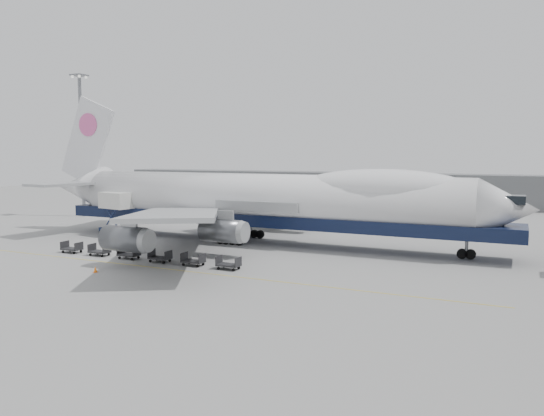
% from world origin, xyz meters
% --- Properties ---
extents(ground, '(260.00, 260.00, 0.00)m').
position_xyz_m(ground, '(0.00, 0.00, 0.00)').
color(ground, gray).
rests_on(ground, ground).
extents(apron_line, '(60.00, 0.15, 0.01)m').
position_xyz_m(apron_line, '(0.00, -6.00, 0.01)').
color(apron_line, gold).
rests_on(apron_line, ground).
extents(hangar, '(110.00, 8.00, 7.00)m').
position_xyz_m(hangar, '(-10.00, 70.00, 3.50)').
color(hangar, slate).
rests_on(hangar, ground).
extents(floodlight_mast, '(2.40, 2.40, 25.43)m').
position_xyz_m(floodlight_mast, '(-42.00, 24.00, 14.27)').
color(floodlight_mast, slate).
rests_on(floodlight_mast, ground).
extents(airliner, '(67.00, 55.30, 19.98)m').
position_xyz_m(airliner, '(0.64, 12.00, 5.62)').
color(airliner, white).
rests_on(airliner, ground).
extents(catering_truck, '(5.43, 4.17, 6.11)m').
position_xyz_m(catering_truck, '(-20.70, 8.52, 3.44)').
color(catering_truck, '#172347').
rests_on(catering_truck, ground).
extents(traffic_cone, '(0.39, 0.39, 0.58)m').
position_xyz_m(traffic_cone, '(-7.13, -10.15, 0.27)').
color(traffic_cone, orange).
rests_on(traffic_cone, ground).
extents(dolly_0, '(2.30, 1.35, 1.30)m').
position_xyz_m(dolly_0, '(-16.90, -3.56, 0.53)').
color(dolly_0, '#2D2D30').
rests_on(dolly_0, ground).
extents(dolly_1, '(2.30, 1.35, 1.30)m').
position_xyz_m(dolly_1, '(-12.72, -3.56, 0.53)').
color(dolly_1, '#2D2D30').
rests_on(dolly_1, ground).
extents(dolly_2, '(2.30, 1.35, 1.30)m').
position_xyz_m(dolly_2, '(-8.54, -3.56, 0.53)').
color(dolly_2, '#2D2D30').
rests_on(dolly_2, ground).
extents(dolly_3, '(2.30, 1.35, 1.30)m').
position_xyz_m(dolly_3, '(-4.36, -3.56, 0.53)').
color(dolly_3, '#2D2D30').
rests_on(dolly_3, ground).
extents(dolly_4, '(2.30, 1.35, 1.30)m').
position_xyz_m(dolly_4, '(-0.18, -3.56, 0.53)').
color(dolly_4, '#2D2D30').
rests_on(dolly_4, ground).
extents(dolly_5, '(2.30, 1.35, 1.30)m').
position_xyz_m(dolly_5, '(4.00, -3.56, 0.53)').
color(dolly_5, '#2D2D30').
rests_on(dolly_5, ground).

